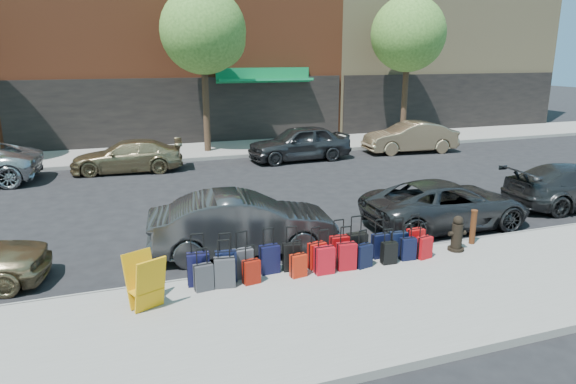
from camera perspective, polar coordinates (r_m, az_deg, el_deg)
name	(u,v)px	position (r m, az deg, el deg)	size (l,w,h in m)	color
ground	(254,211)	(15.32, -3.84, -2.10)	(120.00, 120.00, 0.00)	black
sidewalk_near	(352,306)	(9.65, 7.12, -12.42)	(60.00, 4.00, 0.15)	gray
sidewalk_far	(195,151)	(24.82, -10.24, 4.51)	(60.00, 4.00, 0.15)	gray
curb_near	(310,264)	(11.31, 2.49, -8.04)	(60.00, 0.08, 0.15)	gray
curb_far	(203,159)	(22.86, -9.38, 3.66)	(60.00, 0.08, 0.15)	gray
tree_center	(206,33)	(24.06, -9.07, 17.01)	(3.80, 3.80, 7.27)	black
tree_right	(411,36)	(28.03, 13.46, 16.49)	(3.80, 3.80, 7.27)	black
suitcase_front_0	(199,269)	(10.21, -9.91, -8.43)	(0.45, 0.28, 1.04)	black
suitcase_front_1	(226,266)	(10.30, -6.90, -8.20)	(0.43, 0.27, 0.99)	black
suitcase_front_2	(243,263)	(10.45, -5.00, -7.86)	(0.41, 0.25, 0.96)	#3F3F44
suitcase_front_3	(270,259)	(10.61, -2.06, -7.46)	(0.40, 0.24, 0.95)	black
suitcase_front_4	(292,257)	(10.72, 0.47, -7.20)	(0.42, 0.27, 0.94)	black
suitcase_front_5	(317,255)	(10.86, 3.22, -7.02)	(0.40, 0.27, 0.89)	#B3120B
suitcase_front_6	(339,249)	(11.15, 5.74, -6.36)	(0.40, 0.22, 0.96)	#93090C
suitcase_front_7	(357,247)	(11.28, 7.66, -6.08)	(0.42, 0.23, 1.01)	black
suitcase_front_8	(380,246)	(11.56, 10.19, -5.89)	(0.37, 0.21, 0.87)	black
suitcase_front_9	(399,244)	(11.73, 12.18, -5.65)	(0.39, 0.24, 0.89)	black
suitcase_front_10	(415,241)	(11.98, 13.95, -5.29)	(0.38, 0.22, 0.91)	#AF0B0D
suitcase_back_0	(204,277)	(10.01, -9.37, -9.32)	(0.37, 0.24, 0.83)	#333337
suitcase_back_1	(225,272)	(10.08, -7.06, -8.85)	(0.43, 0.29, 0.94)	#36363B
suitcase_back_2	(251,272)	(10.18, -4.09, -8.82)	(0.35, 0.23, 0.78)	maroon
suitcase_back_4	(298,265)	(10.45, 1.16, -8.15)	(0.34, 0.23, 0.77)	#B5200B
suitcase_back_5	(324,260)	(10.60, 4.05, -7.55)	(0.39, 0.23, 0.93)	#B20B17
suitcase_back_6	(346,256)	(10.84, 6.50, -7.09)	(0.41, 0.25, 0.93)	maroon
suitcase_back_7	(364,256)	(11.00, 8.41, -7.02)	(0.37, 0.26, 0.81)	black
suitcase_back_8	(389,253)	(11.28, 11.15, -6.64)	(0.33, 0.20, 0.77)	black
suitcase_back_9	(408,249)	(11.57, 13.17, -6.16)	(0.35, 0.22, 0.80)	black
suitcase_back_10	(424,247)	(11.73, 14.89, -5.97)	(0.37, 0.26, 0.80)	#AD0B11
fire_hydrant	(457,235)	(12.36, 18.27, -4.51)	(0.42, 0.37, 0.83)	black
bollard	(473,226)	(12.90, 19.88, -3.62)	(0.15, 0.15, 0.83)	#38190C
display_rack	(145,282)	(9.47, -15.56, -9.64)	(0.75, 0.78, 0.99)	orange
car_near_1	(244,224)	(11.93, -4.96, -3.55)	(1.51, 4.33, 1.43)	#38383A
car_near_2	(446,204)	(14.37, 17.19, -1.29)	(2.09, 4.54, 1.26)	#323134
car_far_1	(127,156)	(21.26, -17.43, 3.81)	(1.74, 4.29, 1.24)	#917E59
car_far_2	(299,143)	(22.51, 1.27, 5.47)	(1.81, 4.50, 1.53)	#333335
car_far_3	(410,137)	(25.06, 13.41, 5.94)	(1.53, 4.38, 1.44)	#A18562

